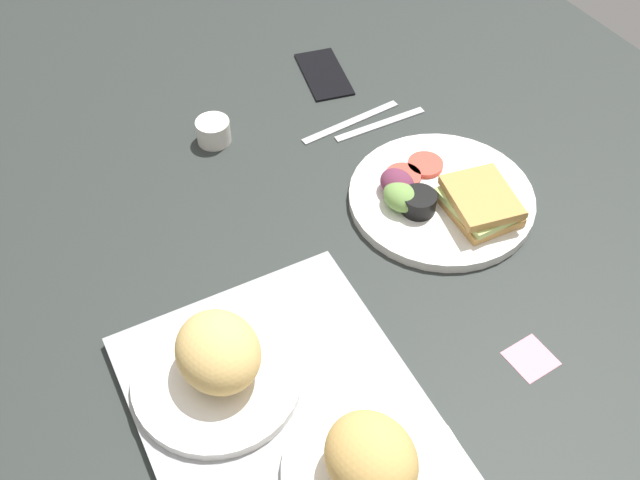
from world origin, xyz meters
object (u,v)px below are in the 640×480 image
(fork, at_px, (380,124))
(cell_phone, at_px, (324,73))
(plate_with_salad, at_px, (442,198))
(serving_tray, at_px, (292,429))
(sticky_note, at_px, (531,358))
(knife, at_px, (351,122))
(bread_plate_far, at_px, (218,363))
(bread_plate_near, at_px, (372,464))
(espresso_cup, at_px, (213,131))

(fork, bearing_deg, cell_phone, -83.54)
(plate_with_salad, relative_size, cell_phone, 1.97)
(serving_tray, height_order, plate_with_salad, plate_with_salad)
(serving_tray, bearing_deg, sticky_note, -101.38)
(fork, relative_size, knife, 0.89)
(sticky_note, bearing_deg, plate_with_salad, -12.70)
(serving_tray, bearing_deg, bread_plate_far, 23.51)
(bread_plate_near, relative_size, cell_phone, 1.45)
(knife, bearing_deg, cell_phone, -104.49)
(serving_tray, distance_m, fork, 0.59)
(bread_plate_near, bearing_deg, serving_tray, 24.51)
(serving_tray, bearing_deg, bread_plate_near, -155.49)
(cell_phone, bearing_deg, serving_tray, 159.90)
(cell_phone, distance_m, sticky_note, 0.66)
(plate_with_salad, relative_size, sticky_note, 5.06)
(espresso_cup, bearing_deg, plate_with_salad, -142.98)
(bread_plate_near, xyz_separation_m, knife, (0.56, -0.32, -0.05))
(bread_plate_near, height_order, espresso_cup, bread_plate_near)
(serving_tray, distance_m, bread_plate_far, 0.12)
(serving_tray, height_order, sticky_note, serving_tray)
(cell_phone, bearing_deg, espresso_cup, 117.78)
(bread_plate_far, xyz_separation_m, fork, (0.32, -0.45, -0.05))
(bread_plate_near, bearing_deg, sticky_note, -82.22)
(bread_plate_far, height_order, sticky_note, bread_plate_far)
(bread_plate_near, distance_m, bread_plate_far, 0.22)
(serving_tray, relative_size, bread_plate_far, 2.14)
(cell_phone, bearing_deg, bread_plate_near, 166.87)
(serving_tray, xyz_separation_m, espresso_cup, (0.53, -0.15, 0.01))
(espresso_cup, distance_m, knife, 0.23)
(bread_plate_near, distance_m, espresso_cup, 0.64)
(bread_plate_near, relative_size, bread_plate_far, 0.99)
(fork, height_order, sticky_note, fork)
(sticky_note, bearing_deg, fork, -10.18)
(bread_plate_far, height_order, espresso_cup, bread_plate_far)
(serving_tray, xyz_separation_m, sticky_note, (-0.06, -0.32, -0.01))
(knife, xyz_separation_m, cell_phone, (0.14, -0.03, 0.00))
(knife, bearing_deg, bread_plate_far, 37.86)
(serving_tray, distance_m, plate_with_salad, 0.44)
(bread_plate_far, relative_size, cell_phone, 1.46)
(knife, distance_m, sticky_note, 0.52)
(plate_with_salad, xyz_separation_m, knife, (0.24, 0.02, -0.01))
(serving_tray, distance_m, cell_phone, 0.71)
(bread_plate_near, xyz_separation_m, fork, (0.53, -0.36, -0.05))
(plate_with_salad, relative_size, knife, 1.49)
(plate_with_salad, distance_m, cell_phone, 0.38)
(plate_with_salad, bearing_deg, knife, 3.83)
(plate_with_salad, height_order, espresso_cup, plate_with_salad)
(serving_tray, distance_m, sticky_note, 0.32)
(cell_phone, bearing_deg, bread_plate_far, 151.67)
(plate_with_salad, xyz_separation_m, sticky_note, (-0.28, 0.06, -0.02))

